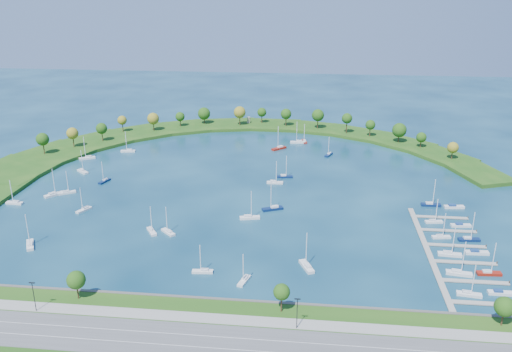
# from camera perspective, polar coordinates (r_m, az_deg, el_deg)

# --- Properties ---
(ground) EXTENTS (700.00, 700.00, 0.00)m
(ground) POSITION_cam_1_polar(r_m,az_deg,el_deg) (265.13, -1.19, -1.14)
(ground) COLOR #07263D
(ground) RESTS_ON ground
(south_shoreline) EXTENTS (420.00, 43.10, 11.60)m
(south_shoreline) POSITION_cam_1_polar(r_m,az_deg,el_deg) (158.32, -7.13, -17.17)
(south_shoreline) COLOR #194713
(south_shoreline) RESTS_ON ground
(breakwater) EXTENTS (286.74, 247.64, 2.00)m
(breakwater) POSITION_cam_1_polar(r_m,az_deg,el_deg) (318.50, -8.37, 2.55)
(breakwater) COLOR #194713
(breakwater) RESTS_ON ground
(breakwater_trees) EXTENTS (241.38, 92.79, 13.58)m
(breakwater_trees) POSITION_cam_1_polar(r_m,az_deg,el_deg) (347.38, -0.93, 5.85)
(breakwater_trees) COLOR #382314
(breakwater_trees) RESTS_ON breakwater
(harbor_tower) EXTENTS (2.60, 2.60, 4.43)m
(harbor_tower) POSITION_cam_1_polar(r_m,az_deg,el_deg) (377.05, -0.79, 6.08)
(harbor_tower) COLOR gray
(harbor_tower) RESTS_ON breakwater
(dock_system) EXTENTS (24.28, 82.00, 1.60)m
(dock_system) POSITION_cam_1_polar(r_m,az_deg,el_deg) (214.21, 20.03, -7.83)
(dock_system) COLOR gray
(dock_system) RESTS_ON ground
(moored_boat_0) EXTENTS (8.36, 3.13, 12.01)m
(moored_boat_0) POSITION_cam_1_polar(r_m,az_deg,el_deg) (277.29, 3.12, 0.01)
(moored_boat_0) COLOR #0B1D45
(moored_boat_0) RESTS_ON ground
(moored_boat_1) EXTENTS (4.12, 7.81, 11.06)m
(moored_boat_1) POSITION_cam_1_polar(r_m,az_deg,el_deg) (184.16, -1.29, -11.13)
(moored_boat_1) COLOR silver
(moored_boat_1) RESTS_ON ground
(moored_boat_2) EXTENTS (6.22, 8.09, 11.93)m
(moored_boat_2) POSITION_cam_1_polar(r_m,az_deg,el_deg) (221.56, -11.21, -5.80)
(moored_boat_2) COLOR silver
(moored_boat_2) RESTS_ON ground
(moored_boat_3) EXTENTS (9.13, 8.91, 14.66)m
(moored_boat_3) POSITION_cam_1_polar(r_m,az_deg,el_deg) (324.11, 2.51, 3.07)
(moored_boat_3) COLOR maroon
(moored_boat_3) RESTS_ON ground
(moored_boat_4) EXTENTS (8.33, 2.68, 12.11)m
(moored_boat_4) POSITION_cam_1_polar(r_m,az_deg,el_deg) (268.82, 2.04, -0.64)
(moored_boat_4) COLOR silver
(moored_boat_4) RESTS_ON ground
(moored_boat_5) EXTENTS (9.67, 3.29, 13.98)m
(moored_boat_5) POSITION_cam_1_polar(r_m,az_deg,el_deg) (337.48, 4.55, 3.72)
(moored_boat_5) COLOR silver
(moored_boat_5) RESTS_ON ground
(moored_boat_6) EXTENTS (8.90, 3.76, 12.67)m
(moored_boat_6) POSITION_cam_1_polar(r_m,az_deg,el_deg) (328.05, -13.64, 2.70)
(moored_boat_6) COLOR silver
(moored_boat_6) RESTS_ON ground
(moored_boat_7) EXTENTS (5.22, 8.12, 11.61)m
(moored_boat_7) POSITION_cam_1_polar(r_m,az_deg,el_deg) (315.06, 7.87, 2.36)
(moored_boat_7) COLOR #0B1D45
(moored_boat_7) RESTS_ON ground
(moored_boat_8) EXTENTS (5.45, 7.82, 11.31)m
(moored_boat_8) POSITION_cam_1_polar(r_m,az_deg,el_deg) (249.36, -18.10, -3.41)
(moored_boat_8) COLOR silver
(moored_boat_8) RESTS_ON ground
(moored_boat_9) EXTENTS (8.19, 7.26, 12.62)m
(moored_boat_9) POSITION_cam_1_polar(r_m,az_deg,el_deg) (299.23, -18.23, 0.53)
(moored_boat_9) COLOR silver
(moored_boat_9) RESTS_ON ground
(moored_boat_10) EXTENTS (7.83, 8.74, 13.52)m
(moored_boat_10) POSITION_cam_1_polar(r_m,az_deg,el_deg) (271.46, -21.01, -1.82)
(moored_boat_10) COLOR silver
(moored_boat_10) RESTS_ON ground
(moored_boat_11) EXTENTS (9.23, 6.62, 13.41)m
(moored_boat_11) POSITION_cam_1_polar(r_m,az_deg,el_deg) (321.17, -17.77, 1.92)
(moored_boat_11) COLOR silver
(moored_boat_11) RESTS_ON ground
(moored_boat_12) EXTENTS (9.09, 4.40, 12.89)m
(moored_boat_12) POSITION_cam_1_polar(r_m,az_deg,el_deg) (229.44, -0.70, -4.43)
(moored_boat_12) COLOR silver
(moored_boat_12) RESTS_ON ground
(moored_boat_13) EXTENTS (6.02, 9.54, 13.61)m
(moored_boat_13) POSITION_cam_1_polar(r_m,az_deg,el_deg) (192.96, 5.50, -9.62)
(moored_boat_13) COLOR silver
(moored_boat_13) RESTS_ON ground
(moored_boat_14) EXTENTS (4.38, 7.91, 11.20)m
(moored_boat_14) POSITION_cam_1_polar(r_m,az_deg,el_deg) (281.57, -16.05, -0.47)
(moored_boat_14) COLOR #0B1D45
(moored_boat_14) RESTS_ON ground
(moored_boat_15) EXTENTS (7.17, 7.06, 11.56)m
(moored_boat_15) POSITION_cam_1_polar(r_m,az_deg,el_deg) (219.61, -9.46, -5.92)
(moored_boat_15) COLOR silver
(moored_boat_15) RESTS_ON ground
(moored_boat_16) EXTENTS (3.88, 8.35, 11.85)m
(moored_boat_16) POSITION_cam_1_polar(r_m,az_deg,el_deg) (340.01, 5.24, 3.81)
(moored_boat_16) COLOR maroon
(moored_boat_16) RESTS_ON ground
(moored_boat_17) EXTENTS (9.82, 6.36, 14.06)m
(moored_boat_17) POSITION_cam_1_polar(r_m,az_deg,el_deg) (238.13, 1.82, -3.47)
(moored_boat_17) COLOR #0B1D45
(moored_boat_17) RESTS_ON ground
(moored_boat_18) EXTENTS (8.21, 2.91, 11.84)m
(moored_boat_18) POSITION_cam_1_polar(r_m,az_deg,el_deg) (268.66, -24.62, -2.58)
(moored_boat_18) COLOR silver
(moored_boat_18) RESTS_ON ground
(moored_boat_19) EXTENTS (6.55, 9.13, 13.26)m
(moored_boat_19) POSITION_cam_1_polar(r_m,az_deg,el_deg) (224.53, -23.23, -6.78)
(moored_boat_19) COLOR silver
(moored_boat_19) RESTS_ON ground
(moored_boat_20) EXTENTS (7.87, 6.19, 11.67)m
(moored_boat_20) POSITION_cam_1_polar(r_m,az_deg,el_deg) (271.99, -19.73, -1.62)
(moored_boat_20) COLOR silver
(moored_boat_20) RESTS_ON ground
(moored_boat_21) EXTENTS (7.57, 2.68, 10.91)m
(moored_boat_21) POSITION_cam_1_polar(r_m,az_deg,el_deg) (190.32, -5.78, -10.12)
(moored_boat_21) COLOR silver
(moored_boat_21) RESTS_ON ground
(docked_boat_0) EXTENTS (8.15, 3.22, 11.66)m
(docked_boat_0) POSITION_cam_1_polar(r_m,az_deg,el_deg) (190.24, 22.02, -11.67)
(docked_boat_0) COLOR silver
(docked_boat_0) RESTS_ON ground
(docked_boat_1) EXTENTS (8.04, 2.28, 1.64)m
(docked_boat_1) POSITION_cam_1_polar(r_m,az_deg,el_deg) (195.18, 24.86, -11.36)
(docked_boat_1) COLOR silver
(docked_boat_1) RESTS_ON ground
(docked_boat_2) EXTENTS (9.13, 3.81, 13.01)m
(docked_boat_2) POSITION_cam_1_polar(r_m,az_deg,el_deg) (201.18, 21.06, -9.69)
(docked_boat_2) COLOR silver
(docked_boat_2) RESTS_ON ground
(docked_boat_3) EXTENTS (8.63, 2.89, 12.50)m
(docked_boat_3) POSITION_cam_1_polar(r_m,az_deg,el_deg) (205.17, 23.85, -9.50)
(docked_boat_3) COLOR maroon
(docked_boat_3) RESTS_ON ground
(docked_boat_4) EXTENTS (8.87, 3.12, 12.79)m
(docked_boat_4) POSITION_cam_1_polar(r_m,az_deg,el_deg) (212.90, 20.18, -7.86)
(docked_boat_4) COLOR silver
(docked_boat_4) RESTS_ON ground
(docked_boat_5) EXTENTS (8.87, 2.83, 1.79)m
(docked_boat_5) POSITION_cam_1_polar(r_m,az_deg,el_deg) (217.99, 22.71, -7.62)
(docked_boat_5) COLOR silver
(docked_boat_5) RESTS_ON ground
(docked_boat_6) EXTENTS (7.62, 3.18, 10.87)m
(docked_boat_6) POSITION_cam_1_polar(r_m,az_deg,el_deg) (225.53, 19.37, -6.14)
(docked_boat_6) COLOR silver
(docked_boat_6) RESTS_ON ground
(docked_boat_7) EXTENTS (8.65, 3.09, 12.46)m
(docked_boat_7) POSITION_cam_1_polar(r_m,az_deg,el_deg) (227.14, 22.02, -6.30)
(docked_boat_7) COLOR #0B1D45
(docked_boat_7) RESTS_ON ground
(docked_boat_8) EXTENTS (7.69, 3.19, 10.97)m
(docked_boat_8) POSITION_cam_1_polar(r_m,az_deg,el_deg) (238.18, 18.65, -4.62)
(docked_boat_8) COLOR silver
(docked_boat_8) RESTS_ON ground
(docked_boat_9) EXTENTS (8.48, 2.99, 1.70)m
(docked_boat_9) POSITION_cam_1_polar(r_m,az_deg,el_deg) (238.55, 21.22, -4.98)
(docked_boat_9) COLOR silver
(docked_boat_9) RESTS_ON ground
(docked_boat_10) EXTENTS (8.89, 2.49, 13.06)m
(docked_boat_10) POSITION_cam_1_polar(r_m,az_deg,el_deg) (255.11, 18.36, -2.89)
(docked_boat_10) COLOR #0B1D45
(docked_boat_10) RESTS_ON ground
(docked_boat_11) EXTENTS (9.15, 3.30, 1.83)m
(docked_boat_11) POSITION_cam_1_polar(r_m,az_deg,el_deg) (256.41, 20.59, -3.12)
(docked_boat_11) COLOR silver
(docked_boat_11) RESTS_ON ground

